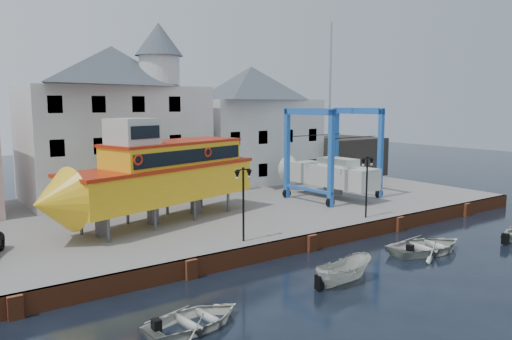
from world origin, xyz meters
TOP-DOWN VIEW (x-y plane):
  - ground at (0.00, 0.00)m, footprint 140.00×140.00m
  - hardstanding at (0.00, 11.00)m, footprint 44.00×22.00m
  - quay_wall at (-0.00, 0.10)m, footprint 44.00×0.47m
  - building_white_main at (-4.87, 18.39)m, footprint 14.00×8.30m
  - building_white_right at (9.00, 19.00)m, footprint 12.00×8.00m
  - shed_dark at (19.00, 17.00)m, footprint 8.00×7.00m
  - lamp_post_left at (-4.00, 1.20)m, footprint 1.12×0.32m
  - lamp_post_right at (6.00, 1.20)m, footprint 1.12×0.32m
  - tour_boat at (-6.46, 7.84)m, footprint 15.99×7.86m
  - travel_lift at (9.11, 8.47)m, footprint 6.84×9.41m
  - motorboat_a at (-2.25, -4.89)m, footprint 3.64×1.48m
  - motorboat_b at (5.37, -4.15)m, footprint 5.48×4.30m
  - motorboat_d at (-10.45, -4.94)m, footprint 4.43×3.36m

SIDE VIEW (x-z plane):
  - ground at x=0.00m, z-range 0.00..0.00m
  - motorboat_a at x=-2.25m, z-range -0.69..0.69m
  - motorboat_b at x=5.37m, z-range -0.52..0.52m
  - motorboat_d at x=-10.45m, z-range -0.43..0.43m
  - hardstanding at x=0.00m, z-range 0.00..1.00m
  - quay_wall at x=0.00m, z-range 0.00..1.00m
  - shed_dark at x=19.00m, z-range 1.00..5.00m
  - travel_lift at x=9.11m, z-range -3.67..10.35m
  - lamp_post_left at x=-4.00m, z-range 2.07..6.27m
  - lamp_post_right at x=6.00m, z-range 2.07..6.27m
  - tour_boat at x=-6.46m, z-range 0.81..7.59m
  - building_white_right at x=9.00m, z-range 1.00..12.20m
  - building_white_main at x=-4.87m, z-range 0.34..14.34m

